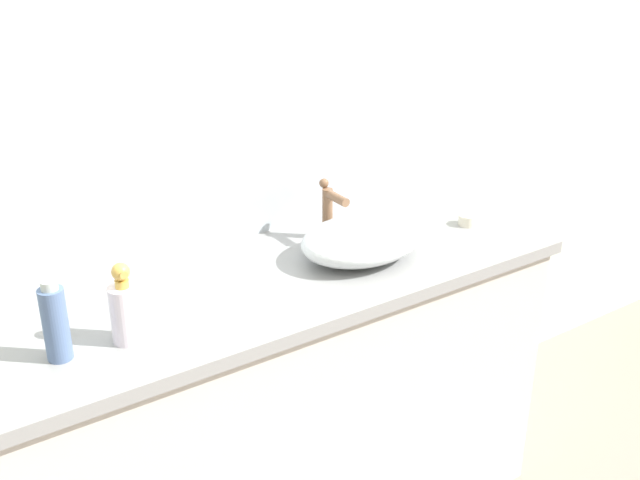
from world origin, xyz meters
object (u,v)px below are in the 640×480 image
at_px(sink_basin, 361,240).
at_px(soap_dispenser, 125,309).
at_px(lotion_bottle, 55,322).
at_px(candle_jar, 468,220).

distance_m(sink_basin, soap_dispenser, 0.70).
bearing_deg(lotion_bottle, sink_basin, 2.92).
xyz_separation_m(sink_basin, soap_dispenser, (-0.70, -0.06, 0.03)).
bearing_deg(sink_basin, candle_jar, 0.49).
bearing_deg(sink_basin, soap_dispenser, -175.39).
distance_m(sink_basin, lotion_bottle, 0.85).
relative_size(sink_basin, lotion_bottle, 1.89).
relative_size(sink_basin, candle_jar, 6.33).
bearing_deg(candle_jar, soap_dispenser, -176.90).
bearing_deg(lotion_bottle, candle_jar, 2.13).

